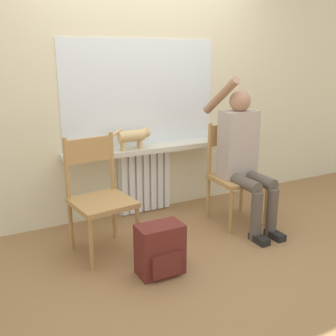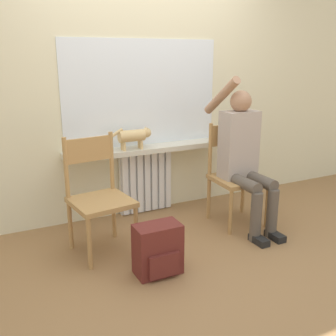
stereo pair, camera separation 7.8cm
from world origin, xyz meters
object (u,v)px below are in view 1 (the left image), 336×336
cat (133,136)px  person (243,153)px  chair_left (99,196)px  chair_right (235,173)px  backpack (160,250)px

cat → person: bearing=-36.0°
person → cat: 1.05m
chair_left → cat: bearing=36.5°
chair_right → chair_left: bearing=-177.3°
chair_right → cat: (-0.84, 0.50, 0.35)m
chair_left → cat: (0.52, 0.50, 0.35)m
person → cat: (-0.84, 0.61, 0.13)m
person → cat: bearing=144.0°
chair_left → backpack: 0.68m
chair_right → person: 0.25m
cat → backpack: cat is taller
chair_right → backpack: 1.25m
chair_right → person: size_ratio=0.68×
chair_right → cat: 1.04m
chair_right → cat: chair_right is taller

